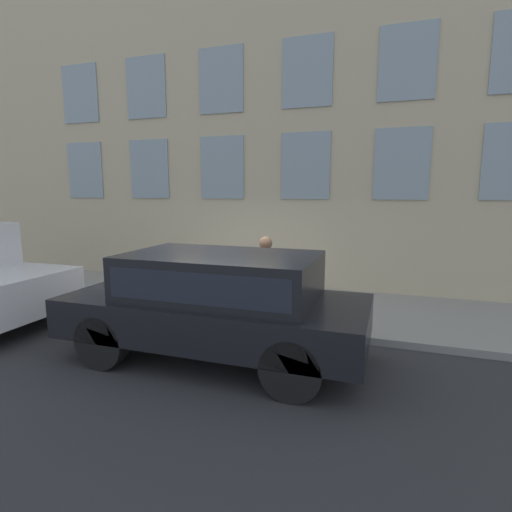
{
  "coord_description": "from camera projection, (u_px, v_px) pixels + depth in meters",
  "views": [
    {
      "loc": [
        -6.5,
        -3.11,
        2.49
      ],
      "look_at": [
        0.5,
        -0.72,
        1.3
      ],
      "focal_mm": 28.0,
      "sensor_mm": 36.0,
      "label": 1
    }
  ],
  "objects": [
    {
      "name": "parked_truck_charcoal_near",
      "position": [
        218.0,
        298.0,
        5.88
      ],
      "size": [
        1.89,
        4.45,
        1.61
      ],
      "color": "black",
      "rests_on": "ground_plane"
    },
    {
      "name": "person",
      "position": [
        266.0,
        269.0,
        7.5
      ],
      "size": [
        0.37,
        0.25,
        1.55
      ],
      "rotation": [
        0.0,
        0.0,
        2.64
      ],
      "color": "#998466",
      "rests_on": "sidewalk"
    },
    {
      "name": "building_facade",
      "position": [
        265.0,
        71.0,
        9.66
      ],
      "size": [
        0.33,
        40.0,
        10.75
      ],
      "color": "#C6B793",
      "rests_on": "ground_plane"
    },
    {
      "name": "fire_hydrant",
      "position": [
        247.0,
        293.0,
        7.65
      ],
      "size": [
        0.3,
        0.42,
        0.87
      ],
      "color": "red",
      "rests_on": "sidewalk"
    },
    {
      "name": "sidewalk",
      "position": [
        241.0,
        302.0,
        8.91
      ],
      "size": [
        3.12,
        60.0,
        0.13
      ],
      "color": "gray",
      "rests_on": "ground_plane"
    },
    {
      "name": "ground_plane",
      "position": [
        211.0,
        326.0,
        7.46
      ],
      "size": [
        80.0,
        80.0,
        0.0
      ],
      "primitive_type": "plane",
      "color": "#2D2D30"
    }
  ]
}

